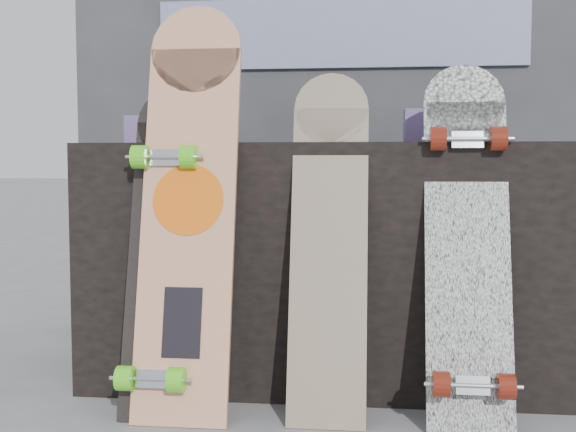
# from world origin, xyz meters

# --- Properties ---
(ground) EXTENTS (60.00, 60.00, 0.00)m
(ground) POSITION_xyz_m (0.00, 0.00, 0.00)
(ground) COLOR slate
(ground) RESTS_ON ground
(vendor_table) EXTENTS (1.60, 0.60, 0.80)m
(vendor_table) POSITION_xyz_m (0.00, 0.50, 0.40)
(vendor_table) COLOR black
(vendor_table) RESTS_ON ground
(booth) EXTENTS (2.40, 0.22, 2.20)m
(booth) POSITION_xyz_m (0.00, 1.35, 1.10)
(booth) COLOR #333438
(booth) RESTS_ON ground
(merch_box_purple) EXTENTS (0.18, 0.12, 0.10)m
(merch_box_purple) POSITION_xyz_m (-0.62, 0.52, 0.85)
(merch_box_purple) COLOR #473165
(merch_box_purple) RESTS_ON vendor_table
(merch_box_small) EXTENTS (0.14, 0.14, 0.12)m
(merch_box_small) POSITION_xyz_m (0.32, 0.58, 0.86)
(merch_box_small) COLOR #473165
(merch_box_small) RESTS_ON vendor_table
(merch_box_flat) EXTENTS (0.22, 0.10, 0.06)m
(merch_box_flat) POSITION_xyz_m (-0.02, 0.55, 0.83)
(merch_box_flat) COLOR #D1B78C
(merch_box_flat) RESTS_ON vendor_table
(longboard_geisha) EXTENTS (0.28, 0.31, 1.22)m
(longboard_geisha) POSITION_xyz_m (-0.40, 0.14, 0.65)
(longboard_geisha) COLOR tan
(longboard_geisha) RESTS_ON ground
(longboard_celtic) EXTENTS (0.22, 0.28, 1.01)m
(longboard_celtic) POSITION_xyz_m (0.01, 0.15, 0.54)
(longboard_celtic) COLOR #D5B691
(longboard_celtic) RESTS_ON ground
(longboard_cascadia) EXTENTS (0.24, 0.37, 1.04)m
(longboard_cascadia) POSITION_xyz_m (0.41, 0.15, 0.54)
(longboard_cascadia) COLOR white
(longboard_cascadia) RESTS_ON ground
(skateboard_dark) EXTENTS (0.22, 0.33, 0.97)m
(skateboard_dark) POSITION_xyz_m (-0.47, 0.12, 0.50)
(skateboard_dark) COLOR black
(skateboard_dark) RESTS_ON ground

